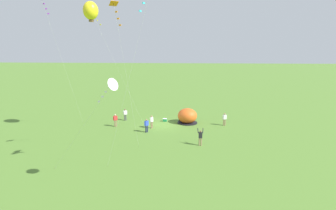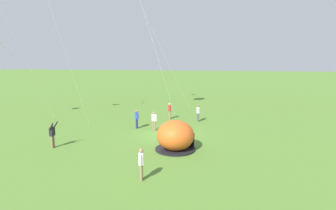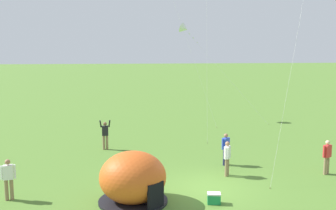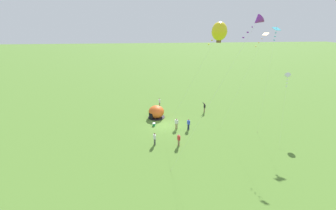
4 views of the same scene
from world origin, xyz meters
name	(u,v)px [view 1 (image 1 of 4)]	position (x,y,z in m)	size (l,w,h in m)	color
ground_plane	(163,125)	(0.00, 0.00, 0.00)	(300.00, 300.00, 0.00)	#517A2D
popup_tent	(187,116)	(-3.30, -1.15, 1.00)	(2.81, 2.81, 2.10)	#D8591E
cooler_box	(165,120)	(-0.09, -1.69, 0.22)	(0.59, 0.46, 0.44)	#1E8C4C
person_center_field	(125,114)	(5.71, -1.84, 0.96)	(0.55, 0.37, 1.72)	#4C4C51
person_strolling	(225,119)	(-8.34, -0.28, 0.96)	(0.58, 0.32, 1.72)	#8C7251
person_far_back	(115,120)	(6.32, 1.26, 0.96)	(0.54, 0.38, 1.72)	#8C7251
person_watching_sky	(152,121)	(1.37, 1.64, 0.96)	(0.41, 0.51, 1.72)	#8C7251
person_near_tent	(147,125)	(1.78, 3.41, 0.96)	(0.50, 0.41, 1.72)	#1E2347
person_flying_kite	(200,137)	(-4.69, 7.51, 1.00)	(0.68, 0.48, 1.89)	#8C7251
kite_yellow	(91,11)	(7.37, 5.25, 14.29)	(5.41, 6.42, 15.28)	silver
kite_orange	(116,14)	(2.64, 12.64, 13.01)	(1.24, 5.16, 14.05)	silver
kite_white	(110,86)	(1.91, 17.67, 7.89)	(7.03, 4.32, 8.42)	silver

